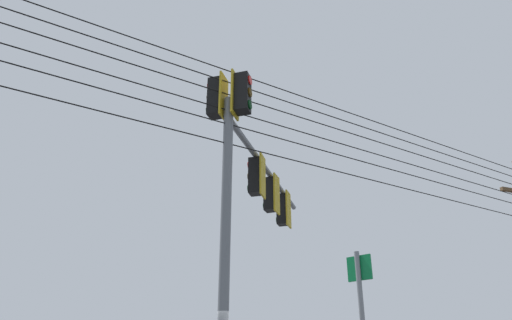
% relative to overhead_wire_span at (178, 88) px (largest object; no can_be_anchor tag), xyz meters
% --- Properties ---
extents(signal_mast_assembly, '(6.04, 2.62, 7.41)m').
position_rel_overhead_wire_span_xyz_m(signal_mast_assembly, '(-2.52, -0.12, -1.26)').
color(signal_mast_assembly, slate).
rests_on(signal_mast_assembly, ground).
extents(overhead_wire_span, '(24.15, 8.55, 2.51)m').
position_rel_overhead_wire_span_xyz_m(overhead_wire_span, '(0.00, 0.00, 0.00)').
color(overhead_wire_span, black).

